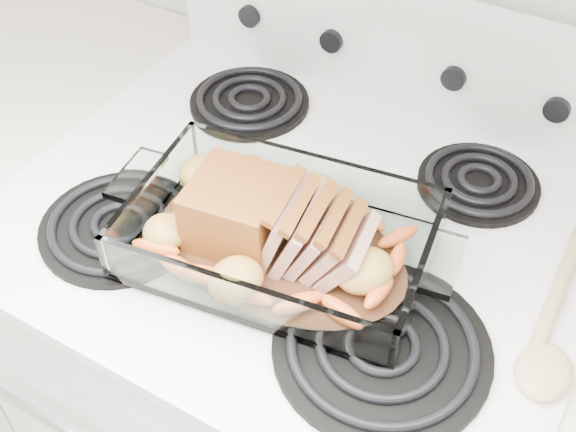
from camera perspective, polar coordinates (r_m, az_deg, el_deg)
The scene contains 6 objects.
electric_range at distance 1.34m, azimuth 1.01°, elevation -13.26°, with size 0.78×0.70×1.12m.
counter_left at distance 1.65m, azimuth -19.59°, elevation -2.86°, with size 0.58×0.68×0.93m.
baking_dish at distance 0.90m, azimuth -0.64°, elevation -2.08°, with size 0.37×0.24×0.07m.
pork_roast at distance 0.88m, azimuth -1.89°, elevation -0.17°, with size 0.23×0.11×0.09m.
roast_vegetables at distance 0.92m, azimuth 0.37°, elevation 0.01°, with size 0.39×0.21×0.05m.
wooden_spoon at distance 0.89m, azimuth 20.12°, elevation -8.56°, with size 0.06×0.29×0.02m.
Camera 1 is at (0.34, 1.03, 1.62)m, focal length 45.00 mm.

